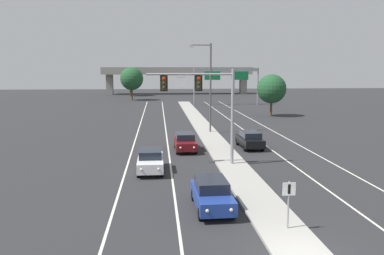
% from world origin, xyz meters
% --- Properties ---
extents(median_island, '(2.40, 110.00, 0.15)m').
position_xyz_m(median_island, '(0.00, 18.00, 0.07)').
color(median_island, '#9E9B93').
rests_on(median_island, ground).
extents(lane_stripe_oncoming_center, '(0.14, 100.00, 0.01)m').
position_xyz_m(lane_stripe_oncoming_center, '(-4.70, 25.00, 0.00)').
color(lane_stripe_oncoming_center, silver).
rests_on(lane_stripe_oncoming_center, ground).
extents(lane_stripe_receding_center, '(0.14, 100.00, 0.01)m').
position_xyz_m(lane_stripe_receding_center, '(4.70, 25.00, 0.00)').
color(lane_stripe_receding_center, silver).
rests_on(lane_stripe_receding_center, ground).
extents(edge_stripe_left, '(0.14, 100.00, 0.01)m').
position_xyz_m(edge_stripe_left, '(-8.00, 25.00, 0.00)').
color(edge_stripe_left, silver).
rests_on(edge_stripe_left, ground).
extents(edge_stripe_right, '(0.14, 100.00, 0.01)m').
position_xyz_m(edge_stripe_right, '(8.00, 25.00, 0.00)').
color(edge_stripe_right, silver).
rests_on(edge_stripe_right, ground).
extents(overhead_signal_mast, '(6.55, 0.44, 7.20)m').
position_xyz_m(overhead_signal_mast, '(-2.06, 15.22, 5.30)').
color(overhead_signal_mast, gray).
rests_on(overhead_signal_mast, median_island).
extents(median_sign_post, '(0.60, 0.10, 2.20)m').
position_xyz_m(median_sign_post, '(0.24, 2.58, 1.59)').
color(median_sign_post, gray).
rests_on(median_sign_post, median_island).
extents(street_lamp_median, '(2.58, 0.28, 10.00)m').
position_xyz_m(street_lamp_median, '(0.14, 30.82, 5.79)').
color(street_lamp_median, '#4C4C51').
rests_on(street_lamp_median, median_island).
extents(car_oncoming_blue, '(1.91, 4.51, 1.58)m').
position_xyz_m(car_oncoming_blue, '(-2.82, 5.82, 0.82)').
color(car_oncoming_blue, navy).
rests_on(car_oncoming_blue, ground).
extents(car_oncoming_white, '(1.84, 4.48, 1.58)m').
position_xyz_m(car_oncoming_white, '(-6.19, 13.91, 0.82)').
color(car_oncoming_white, silver).
rests_on(car_oncoming_white, ground).
extents(car_oncoming_darkred, '(1.88, 4.49, 1.58)m').
position_xyz_m(car_oncoming_darkred, '(-3.20, 21.06, 0.82)').
color(car_oncoming_darkred, '#5B0F14').
rests_on(car_oncoming_darkred, ground).
extents(car_receding_black, '(1.92, 4.51, 1.58)m').
position_xyz_m(car_receding_black, '(2.89, 21.71, 0.82)').
color(car_receding_black, black).
rests_on(car_receding_black, ground).
extents(highway_sign_gantry, '(13.28, 0.42, 7.50)m').
position_xyz_m(highway_sign_gantry, '(8.20, 65.93, 6.16)').
color(highway_sign_gantry, gray).
rests_on(highway_sign_gantry, ground).
extents(overpass_bridge, '(42.40, 6.40, 7.65)m').
position_xyz_m(overpass_bridge, '(0.00, 101.07, 5.78)').
color(overpass_bridge, gray).
rests_on(overpass_bridge, ground).
extents(tree_far_left_c, '(5.28, 5.28, 7.64)m').
position_xyz_m(tree_far_left_c, '(-11.56, 79.29, 4.99)').
color(tree_far_left_c, '#4C3823').
rests_on(tree_far_left_c, ground).
extents(tree_far_left_a, '(5.22, 5.22, 7.55)m').
position_xyz_m(tree_far_left_a, '(-12.91, 94.39, 4.93)').
color(tree_far_left_a, '#4C3823').
rests_on(tree_far_left_a, ground).
extents(tree_far_right_b, '(4.48, 4.48, 6.48)m').
position_xyz_m(tree_far_right_b, '(11.83, 46.01, 4.23)').
color(tree_far_right_b, '#4C3823').
rests_on(tree_far_right_b, ground).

